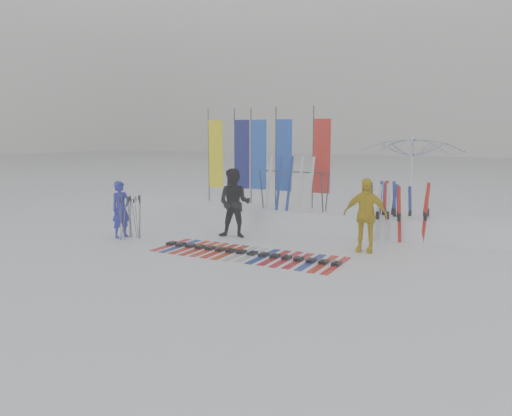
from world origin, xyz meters
The scene contains 11 objects.
ground centered at (0.00, 0.00, 0.00)m, with size 120.00×120.00×0.00m, color white.
snow_bank centered at (0.00, 4.60, 0.30)m, with size 14.00×1.60×0.60m, color white.
person_blue centered at (-3.67, 0.72, 0.81)m, with size 0.59×0.39×1.62m, color #1C25A7.
person_black centered at (-0.80, 2.21, 0.98)m, with size 0.96×0.75×1.97m, color black.
person_yellow centered at (2.95, 2.22, 0.93)m, with size 1.09×0.45×1.86m, color gold.
tent_canopy centered at (3.41, 5.49, 1.47)m, with size 3.21×3.27×2.94m, color white.
ski_row centered at (0.48, 0.56, 0.04)m, with size 4.75×1.70×0.07m.
pole_cluster centered at (-3.36, 0.76, 0.61)m, with size 0.67×0.71×1.25m.
feather_flags centered at (-1.23, 4.79, 2.24)m, with size 4.46×0.13×3.20m.
ski_rack centered at (0.18, 4.20, 1.38)m, with size 2.04×0.80×1.23m.
upright_skis centered at (3.25, 4.25, 0.78)m, with size 1.71×1.16×1.69m.
Camera 1 is at (6.18, -9.93, 2.93)m, focal length 35.00 mm.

